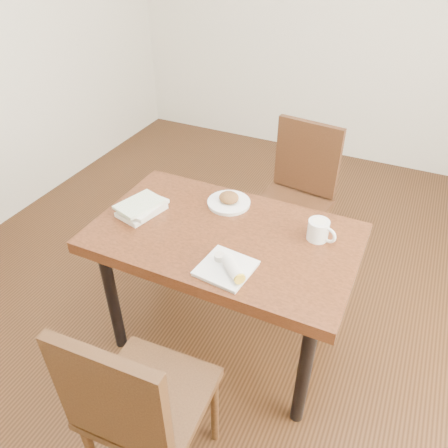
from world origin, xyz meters
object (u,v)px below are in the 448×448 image
at_px(chair_near, 136,404).
at_px(plate_burrito, 228,268).
at_px(table, 224,248).
at_px(book_stack, 142,208).
at_px(chair_far, 297,191).
at_px(plate_scone, 229,201).
at_px(coffee_mug, 319,230).

height_order(chair_near, plate_burrito, chair_near).
relative_size(table, book_stack, 4.82).
distance_m(table, plate_burrito, 0.28).
height_order(chair_far, plate_burrito, chair_far).
relative_size(plate_scone, book_stack, 0.86).
bearing_deg(plate_scone, book_stack, -145.34).
distance_m(table, chair_near, 0.79).
xyz_separation_m(plate_scone, coffee_mug, (0.48, -0.08, 0.03)).
relative_size(chair_near, chair_far, 1.00).
distance_m(chair_near, chair_far, 1.59).
height_order(chair_near, coffee_mug, chair_near).
relative_size(plate_scone, plate_burrito, 0.93).
bearing_deg(chair_far, plate_burrito, -89.14).
height_order(chair_near, chair_far, same).
bearing_deg(chair_near, table, 92.23).
relative_size(chair_far, coffee_mug, 6.99).
distance_m(coffee_mug, plate_burrito, 0.46).
xyz_separation_m(table, book_stack, (-0.43, -0.02, 0.12)).
relative_size(chair_near, plate_burrito, 4.16).
relative_size(chair_far, plate_burrito, 4.16).
distance_m(chair_near, plate_burrito, 0.61).
height_order(table, plate_scone, plate_scone).
bearing_deg(plate_scone, coffee_mug, -9.84).
bearing_deg(chair_far, plate_scone, -107.89).
relative_size(table, plate_burrito, 5.24).
height_order(plate_scone, book_stack, plate_scone).
bearing_deg(chair_near, coffee_mug, 68.31).
distance_m(table, coffee_mug, 0.44).
bearing_deg(plate_scone, chair_far, 72.11).
relative_size(coffee_mug, book_stack, 0.55).
distance_m(plate_scone, plate_burrito, 0.50).
relative_size(table, chair_near, 1.26).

